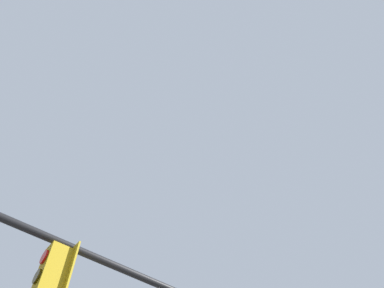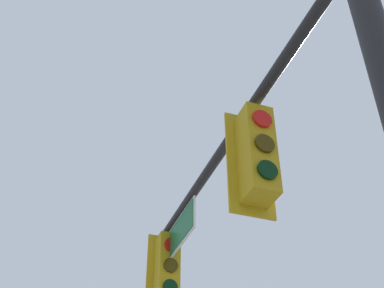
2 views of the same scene
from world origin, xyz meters
name	(u,v)px [view 2 (image 2 of 2)]	position (x,y,z in m)	size (l,w,h in m)	color
signal_pole_near	(263,214)	(-3.67, -7.23, 4.29)	(5.83, 0.87, 6.29)	black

